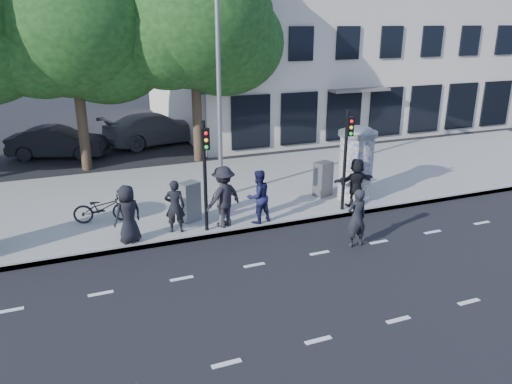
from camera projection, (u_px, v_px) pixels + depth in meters
name	position (u px, v px, depth m)	size (l,w,h in m)	color
ground	(275.00, 290.00, 12.23)	(120.00, 120.00, 0.00)	black
sidewalk	(195.00, 194.00, 18.79)	(40.00, 8.00, 0.15)	gray
curb	(229.00, 233.00, 15.32)	(40.00, 0.10, 0.16)	slate
lane_dash_near	(318.00, 340.00, 10.30)	(32.00, 0.12, 0.01)	silver
lane_dash_far	(254.00, 265.00, 13.46)	(32.00, 0.12, 0.01)	silver
ad_column_right	(356.00, 161.00, 17.68)	(1.36, 1.36, 2.65)	beige
traffic_pole_near	(205.00, 165.00, 14.62)	(0.22, 0.31, 3.40)	black
traffic_pole_far	(346.00, 150.00, 16.31)	(0.22, 0.31, 3.40)	black
street_lamp	(219.00, 66.00, 16.77)	(0.25, 0.93, 8.00)	slate
tree_near_left	(71.00, 25.00, 20.18)	(6.80, 6.80, 8.97)	#38281C
tree_center	(193.00, 19.00, 21.50)	(7.00, 7.00, 9.30)	#38281C
building	(321.00, 25.00, 32.04)	(20.30, 15.85, 12.00)	beige
ped_a	(128.00, 214.00, 14.27)	(0.84, 0.55, 1.72)	black
ped_b	(175.00, 206.00, 14.96)	(0.60, 0.40, 1.65)	black
ped_c	(258.00, 197.00, 15.69)	(0.84, 0.65, 1.72)	#19193F
ped_d	(224.00, 197.00, 15.35)	(1.25, 0.72, 1.94)	black
ped_e	(223.00, 202.00, 15.42)	(0.94, 0.53, 1.60)	gray
ped_f	(356.00, 182.00, 17.12)	(1.57, 0.56, 1.69)	black
man_road	(357.00, 218.00, 14.35)	(0.64, 0.42, 1.75)	black
bicycle	(103.00, 208.00, 15.83)	(1.81, 0.63, 0.95)	black
cabinet_left	(190.00, 202.00, 15.90)	(0.61, 0.44, 1.28)	slate
cabinet_right	(323.00, 179.00, 18.18)	(0.61, 0.44, 1.27)	#5C5D60
car_mid	(58.00, 142.00, 23.85)	(4.50, 1.57, 1.48)	black
car_right	(156.00, 128.00, 26.51)	(5.67, 2.31, 1.65)	slate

